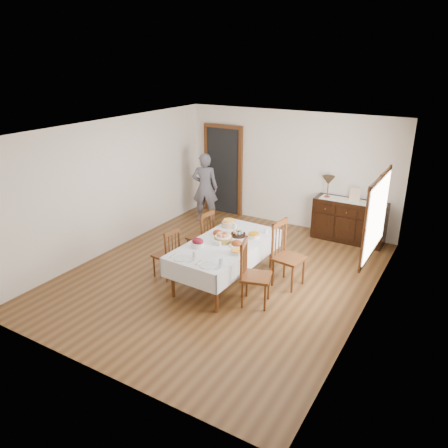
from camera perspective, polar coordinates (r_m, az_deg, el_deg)
The scene contains 26 objects.
ground at distance 7.93m, azimuth -0.37°, elevation -6.64°, with size 6.00×6.00×0.00m, color brown.
room_shell at distance 7.73m, azimuth 0.28°, elevation 5.73°, with size 5.02×6.02×2.65m.
dining_table at distance 7.44m, azimuth 0.16°, elevation -3.07°, with size 1.18×2.18×0.73m.
chair_left_near at distance 7.72m, azimuth -7.35°, elevation -3.78°, with size 0.43×0.43×0.92m.
chair_left_far at distance 8.31m, azimuth -2.86°, elevation -1.46°, with size 0.45×0.45×1.00m.
chair_right_near at distance 6.85m, azimuth 3.76°, elevation -6.38°, with size 0.55×0.55×1.07m.
chair_right_far at distance 7.46m, azimuth 8.12°, elevation -3.87°, with size 0.53×0.53×1.13m.
sideboard at distance 9.55m, azimuth 16.00°, elevation 0.42°, with size 1.48×0.54×0.89m.
person at distance 10.20m, azimuth -2.50°, elevation 5.06°, with size 0.54×0.35×1.74m, color #585560.
bread_basket at distance 7.41m, azimuth -0.12°, elevation -1.80°, with size 0.31×0.31×0.17m.
egg_basket at distance 7.66m, azimuth 1.87°, elevation -1.32°, with size 0.26×0.26×0.11m.
ham_platter_a at distance 7.71m, azimuth -0.80°, elevation -1.23°, with size 0.28×0.28×0.11m.
ham_platter_b at distance 7.28m, azimuth 1.67°, elevation -2.61°, with size 0.27×0.27×0.11m.
beet_bowl at distance 7.24m, azimuth -3.45°, elevation -2.48°, with size 0.22×0.22×0.15m.
carrot_bowl at distance 7.61m, azimuth 3.87°, elevation -1.50°, with size 0.21×0.21×0.09m.
pineapple_bowl at distance 8.08m, azimuth 0.63°, elevation 0.09°, with size 0.27×0.27×0.14m.
casserole_dish at distance 6.99m, azimuth 1.70°, elevation -3.65°, with size 0.22×0.22×0.07m.
butter_dish at distance 7.31m, azimuth -0.87°, elevation -2.46°, with size 0.14×0.10×0.07m.
setting_left at distance 6.88m, azimuth -5.04°, elevation -4.27°, with size 0.42×0.31×0.10m.
setting_right at distance 6.63m, azimuth -1.61°, elevation -5.22°, with size 0.42×0.31×0.10m.
glass_far_a at distance 7.99m, azimuth 1.44°, elevation -0.24°, with size 0.07×0.07×0.10m.
glass_far_b at distance 7.80m, azimuth 5.54°, elevation -0.88°, with size 0.07×0.07×0.10m.
runner at distance 9.37m, azimuth 16.35°, elevation 2.89°, with size 1.30×0.35×0.01m.
table_lamp at distance 9.41m, azimuth 13.48°, elevation 5.47°, with size 0.26×0.26×0.46m.
picture_frame at distance 9.32m, azimuth 16.73°, elevation 3.62°, with size 0.22×0.08×0.28m.
deco_bowl at distance 9.28m, azimuth 18.94°, elevation 2.58°, with size 0.20×0.20×0.06m.
Camera 1 is at (3.61, -6.01, 3.71)m, focal length 35.00 mm.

